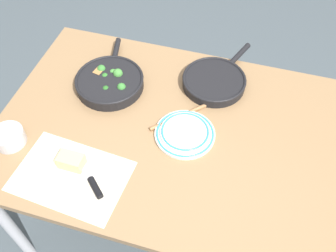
{
  "coord_description": "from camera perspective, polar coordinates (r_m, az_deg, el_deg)",
  "views": [
    {
      "loc": [
        -0.25,
        0.85,
        1.91
      ],
      "look_at": [
        0.0,
        0.0,
        0.78
      ],
      "focal_mm": 40.0,
      "sensor_mm": 36.0,
      "label": 1
    }
  ],
  "objects": [
    {
      "name": "ground_plane",
      "position": [
        2.11,
        0.0,
        -13.1
      ],
      "size": [
        14.0,
        14.0,
        0.0
      ],
      "primitive_type": "plane",
      "color": "#424C51"
    },
    {
      "name": "skillet_broccoli",
      "position": [
        1.61,
        -8.85,
        6.76
      ],
      "size": [
        0.29,
        0.41,
        0.07
      ],
      "rotation": [
        0.0,
        0.0,
        4.94
      ],
      "color": "black",
      "rests_on": "dining_table_red"
    },
    {
      "name": "dinner_plate_stack",
      "position": [
        1.43,
        2.6,
        -1.07
      ],
      "size": [
        0.23,
        0.23,
        0.03
      ],
      "color": "silver",
      "rests_on": "dining_table_red"
    },
    {
      "name": "dining_table_red",
      "position": [
        1.52,
        0.0,
        -2.23
      ],
      "size": [
        1.34,
        0.94,
        0.76
      ],
      "color": "olive",
      "rests_on": "ground_plane"
    },
    {
      "name": "prep_bowl_steel",
      "position": [
        1.52,
        -23.08,
        -1.59
      ],
      "size": [
        0.12,
        0.12,
        0.06
      ],
      "color": "#B7B7BC",
      "rests_on": "dining_table_red"
    },
    {
      "name": "grater_knife",
      "position": [
        1.35,
        -11.62,
        -8.05
      ],
      "size": [
        0.18,
        0.17,
        0.02
      ],
      "rotation": [
        0.0,
        0.0,
        5.53
      ],
      "color": "silver",
      "rests_on": "dining_table_red"
    },
    {
      "name": "parchment_sheet",
      "position": [
        1.38,
        -14.54,
        -7.37
      ],
      "size": [
        0.42,
        0.3,
        0.0
      ],
      "color": "beige",
      "rests_on": "dining_table_red"
    },
    {
      "name": "cheese_block",
      "position": [
        1.39,
        -14.53,
        -5.2
      ],
      "size": [
        0.09,
        0.06,
        0.05
      ],
      "color": "#EFD67A",
      "rests_on": "dining_table_red"
    },
    {
      "name": "wooden_spoon",
      "position": [
        1.53,
        4.87,
        2.82
      ],
      "size": [
        0.28,
        0.28,
        0.02
      ],
      "rotation": [
        0.0,
        0.0,
        3.94
      ],
      "color": "#996B42",
      "rests_on": "dining_table_red"
    },
    {
      "name": "skillet_eggs",
      "position": [
        1.62,
        7.1,
        6.86
      ],
      "size": [
        0.27,
        0.41,
        0.04
      ],
      "rotation": [
        0.0,
        0.0,
        4.35
      ],
      "color": "black",
      "rests_on": "dining_table_red"
    }
  ]
}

